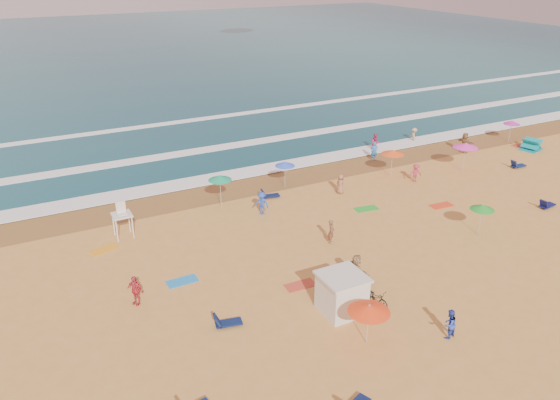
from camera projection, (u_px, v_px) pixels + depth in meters
name	position (u px, v px, depth m)	size (l,w,h in m)	color
ground	(366.00, 249.00, 33.81)	(220.00, 220.00, 0.00)	gold
ocean	(103.00, 52.00, 101.88)	(220.00, 140.00, 0.18)	#0C4756
wet_sand	(275.00, 181.00, 43.93)	(220.00, 220.00, 0.00)	olive
surf_foam	(233.00, 148.00, 51.04)	(200.00, 18.70, 0.05)	white
cabana	(342.00, 295.00, 27.50)	(2.00, 2.00, 2.00)	silver
cabana_roof	(343.00, 277.00, 27.06)	(2.20, 2.20, 0.12)	silver
bicycle	(375.00, 297.00, 28.27)	(0.60, 1.71, 0.90)	black
lifeguard_stand	(123.00, 222.00, 34.84)	(1.20, 1.20, 2.10)	white
beach_umbrellas	(437.00, 198.00, 35.67)	(60.51, 27.74, 0.74)	blue
loungers	(447.00, 254.00, 32.84)	(34.98, 23.28, 0.34)	#0F1F4D
towels	(371.00, 265.00, 32.04)	(46.54, 22.22, 0.03)	#B65116
beachgoers	(329.00, 209.00, 37.13)	(42.76, 27.72, 2.13)	tan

